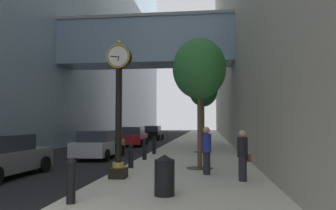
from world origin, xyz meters
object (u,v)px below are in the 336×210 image
at_px(bollard_fourth, 145,149).
at_px(bollard_third, 131,155).
at_px(bollard_fifth, 154,145).
at_px(street_tree_near, 199,69).
at_px(trash_bin, 165,174).
at_px(street_tree_mid_near, 202,77).
at_px(car_red_trailing, 134,137).
at_px(street_clock, 119,102).
at_px(car_grey_near, 0,157).
at_px(bollard_nearest, 71,180).
at_px(pedestrian_walking, 243,154).
at_px(pedestrian_by_clock, 207,149).
at_px(street_tree_mid_far, 203,90).
at_px(car_black_mid, 153,133).
at_px(car_silver_far, 99,145).

bearing_deg(bollard_fourth, bollard_third, -90.00).
height_order(bollard_fifth, street_tree_near, street_tree_near).
distance_m(bollard_fifth, trash_bin, 11.11).
xyz_separation_m(bollard_fifth, street_tree_mid_near, (2.84, 1.55, 4.27)).
xyz_separation_m(bollard_third, car_red_trailing, (-3.12, 14.41, 0.11)).
bearing_deg(trash_bin, street_clock, 128.03).
bearing_deg(car_grey_near, bollard_nearest, -41.34).
bearing_deg(car_grey_near, bollard_third, 26.55).
height_order(bollard_third, trash_bin, trash_bin).
bearing_deg(car_red_trailing, street_clock, -79.05).
distance_m(pedestrian_walking, pedestrian_by_clock, 1.65).
bearing_deg(street_tree_near, street_tree_mid_near, 90.00).
bearing_deg(street_tree_mid_near, pedestrian_walking, -81.89).
height_order(street_tree_mid_far, car_black_mid, street_tree_mid_far).
bearing_deg(street_tree_near, pedestrian_walking, -62.26).
bearing_deg(trash_bin, car_grey_near, 156.76).
bearing_deg(pedestrian_walking, bollard_third, 149.03).
height_order(pedestrian_by_clock, car_red_trailing, pedestrian_by_clock).
distance_m(pedestrian_walking, car_silver_far, 10.24).
height_order(street_tree_near, car_grey_near, street_tree_near).
xyz_separation_m(bollard_fourth, car_grey_near, (-4.35, -5.17, 0.08)).
relative_size(trash_bin, car_red_trailing, 0.25).
relative_size(street_tree_mid_far, car_silver_far, 1.38).
bearing_deg(car_grey_near, street_tree_mid_far, 67.21).
relative_size(pedestrian_walking, car_red_trailing, 0.39).
distance_m(pedestrian_by_clock, car_silver_far, 8.59).
bearing_deg(trash_bin, pedestrian_by_clock, 73.11).
bearing_deg(trash_bin, street_tree_near, 81.22).
bearing_deg(pedestrian_walking, bollard_fifth, 116.54).
relative_size(car_black_mid, car_red_trailing, 1.01).
bearing_deg(bollard_fifth, street_tree_near, -64.03).
distance_m(bollard_fifth, pedestrian_walking, 9.58).
relative_size(street_tree_near, car_silver_far, 1.22).
relative_size(street_tree_near, street_tree_mid_far, 0.89).
height_order(bollard_fourth, street_tree_near, street_tree_near).
relative_size(street_tree_mid_far, pedestrian_walking, 3.73).
xyz_separation_m(car_grey_near, car_red_trailing, (1.23, 16.58, 0.03)).
bearing_deg(bollard_nearest, bollard_fourth, 90.00).
xyz_separation_m(street_tree_mid_near, pedestrian_by_clock, (0.29, -8.94, -3.90)).
xyz_separation_m(bollard_fourth, street_tree_near, (2.84, -2.83, 3.54)).
bearing_deg(pedestrian_by_clock, bollard_third, 156.07).
height_order(trash_bin, pedestrian_by_clock, pedestrian_by_clock).
distance_m(street_tree_near, street_tree_mid_near, 7.41).
xyz_separation_m(bollard_fourth, bollard_fifth, (0.00, 3.00, 0.00)).
bearing_deg(car_black_mid, car_silver_far, -89.61).
relative_size(bollard_nearest, street_tree_near, 0.19).
relative_size(bollard_third, pedestrian_walking, 0.64).
relative_size(street_tree_near, car_black_mid, 1.30).
xyz_separation_m(street_clock, street_tree_mid_far, (2.68, 17.42, 2.05)).
distance_m(street_tree_near, pedestrian_by_clock, 3.55).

